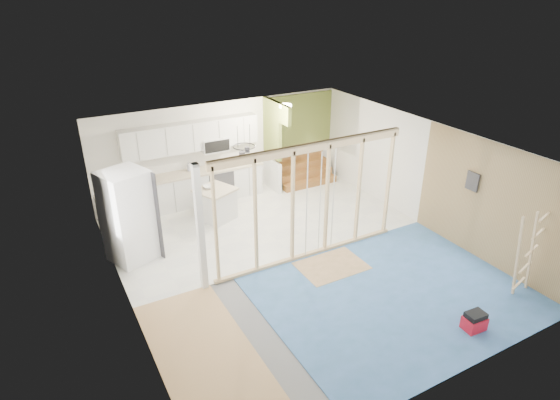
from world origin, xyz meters
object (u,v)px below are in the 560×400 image
island (216,204)px  toolbox (474,322)px  ladder (527,253)px  fridge (129,216)px

island → toolbox: size_ratio=2.87×
toolbox → ladder: size_ratio=0.22×
ladder → toolbox: bearing=-178.5°
island → toolbox: 6.43m
island → toolbox: island is taller
toolbox → ladder: ladder is taller
fridge → toolbox: bearing=-68.7°
toolbox → fridge: bearing=135.4°
toolbox → ladder: bearing=14.7°
fridge → island: size_ratio=1.81×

